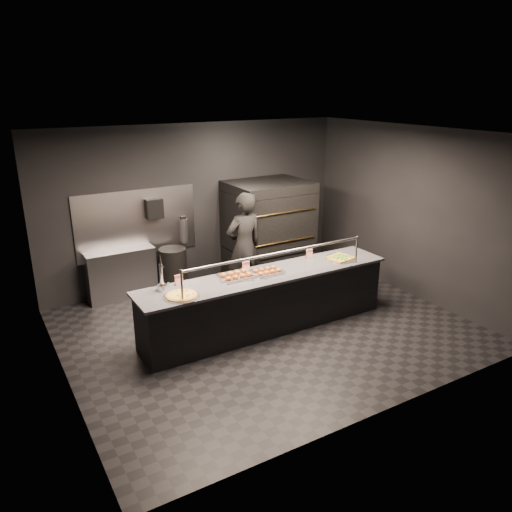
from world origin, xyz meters
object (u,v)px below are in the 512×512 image
object	(u,v)px
service_counter	(267,301)
slider_tray_b	(267,271)
towel_dispenser	(154,209)
worker	(244,247)
slider_tray_a	(236,275)
round_pizza	(182,296)
trash_bin	(173,270)
pizza_oven	(268,230)
fire_extinguisher	(184,230)
beer_tap	(161,280)
prep_shelf	(122,274)
square_pizza	(340,258)

from	to	relation	value
service_counter	slider_tray_b	bearing A→B (deg)	54.99
service_counter	towel_dispenser	distance (m)	2.78
service_counter	worker	distance (m)	1.37
service_counter	slider_tray_a	size ratio (longest dim) A/B	6.86
round_pizza	trash_bin	size ratio (longest dim) A/B	0.60
pizza_oven	fire_extinguisher	distance (m)	1.63
pizza_oven	fire_extinguisher	world-z (taller)	pizza_oven
beer_tap	trash_bin	bearing A→B (deg)	64.99
prep_shelf	beer_tap	world-z (taller)	beer_tap
slider_tray_a	towel_dispenser	bearing A→B (deg)	100.56
worker	square_pizza	bearing A→B (deg)	126.87
towel_dispenser	round_pizza	xyz separation A→B (m)	(-0.55, -2.54, -0.61)
slider_tray_b	square_pizza	size ratio (longest dim) A/B	1.09
prep_shelf	square_pizza	world-z (taller)	square_pizza
service_counter	towel_dispenser	world-z (taller)	towel_dispenser
prep_shelf	fire_extinguisher	size ratio (longest dim) A/B	2.38
beer_tap	trash_bin	size ratio (longest dim) A/B	0.65
prep_shelf	beer_tap	distance (m)	2.21
slider_tray_b	service_counter	bearing A→B (deg)	-125.01
slider_tray_b	beer_tap	bearing A→B (deg)	173.95
beer_tap	slider_tray_b	bearing A→B (deg)	-6.05
pizza_oven	fire_extinguisher	xyz separation A→B (m)	(-1.55, 0.50, 0.09)
service_counter	fire_extinguisher	world-z (taller)	service_counter
beer_tap	round_pizza	world-z (taller)	beer_tap
slider_tray_a	beer_tap	bearing A→B (deg)	175.06
round_pizza	slider_tray_b	size ratio (longest dim) A/B	0.93
trash_bin	worker	xyz separation A→B (m)	(0.99, -0.89, 0.54)
towel_dispenser	beer_tap	xyz separation A→B (m)	(-0.70, -2.19, -0.48)
prep_shelf	trash_bin	world-z (taller)	prep_shelf
beer_tap	slider_tray_a	size ratio (longest dim) A/B	0.91
round_pizza	slider_tray_b	xyz separation A→B (m)	(1.47, 0.18, 0.01)
service_counter	prep_shelf	bearing A→B (deg)	124.59
towel_dispenser	slider_tray_a	distance (m)	2.40
pizza_oven	square_pizza	size ratio (longest dim) A/B	3.86
square_pizza	pizza_oven	bearing A→B (deg)	95.88
beer_tap	trash_bin	world-z (taller)	beer_tap
service_counter	towel_dispenser	size ratio (longest dim) A/B	11.71
prep_shelf	round_pizza	xyz separation A→B (m)	(0.15, -2.47, 0.49)
service_counter	trash_bin	distance (m)	2.24
service_counter	pizza_oven	world-z (taller)	pizza_oven
round_pizza	square_pizza	world-z (taller)	square_pizza
round_pizza	square_pizza	bearing A→B (deg)	2.18
service_counter	square_pizza	distance (m)	1.48
slider_tray_a	square_pizza	distance (m)	1.88
prep_shelf	towel_dispenser	world-z (taller)	towel_dispenser
fire_extinguisher	round_pizza	size ratio (longest dim) A/B	1.01
fire_extinguisher	square_pizza	size ratio (longest dim) A/B	1.02
trash_bin	prep_shelf	bearing A→B (deg)	168.19
service_counter	worker	bearing A→B (deg)	76.59
prep_shelf	round_pizza	size ratio (longest dim) A/B	2.41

